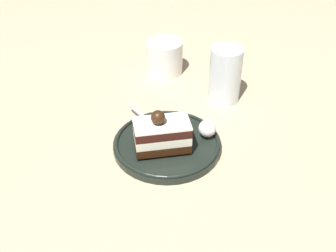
% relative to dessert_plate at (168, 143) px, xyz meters
% --- Properties ---
extents(ground_plane, '(2.40, 2.40, 0.00)m').
position_rel_dessert_plate_xyz_m(ground_plane, '(-0.00, -0.01, -0.01)').
color(ground_plane, tan).
extents(dessert_plate, '(0.19, 0.19, 0.02)m').
position_rel_dessert_plate_xyz_m(dessert_plate, '(0.00, 0.00, 0.00)').
color(dessert_plate, black).
rests_on(dessert_plate, ground_plane).
extents(cake_slice, '(0.10, 0.10, 0.08)m').
position_rel_dessert_plate_xyz_m(cake_slice, '(-0.02, -0.00, 0.04)').
color(cake_slice, '#33190A').
rests_on(cake_slice, dessert_plate).
extents(whipped_cream_dollop, '(0.03, 0.03, 0.03)m').
position_rel_dessert_plate_xyz_m(whipped_cream_dollop, '(0.05, -0.05, 0.02)').
color(whipped_cream_dollop, white).
rests_on(whipped_cream_dollop, dessert_plate).
extents(fork, '(0.05, 0.11, 0.00)m').
position_rel_dessert_plate_xyz_m(fork, '(0.02, 0.07, 0.01)').
color(fork, silver).
rests_on(fork, dessert_plate).
extents(drink_glass_near, '(0.06, 0.06, 0.11)m').
position_rel_dessert_plate_xyz_m(drink_glass_near, '(0.19, -0.01, 0.04)').
color(drink_glass_near, silver).
rests_on(drink_glass_near, ground_plane).
extents(drink_glass_far, '(0.08, 0.08, 0.07)m').
position_rel_dessert_plate_xyz_m(drink_glass_far, '(0.22, 0.16, 0.02)').
color(drink_glass_far, white).
rests_on(drink_glass_far, ground_plane).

